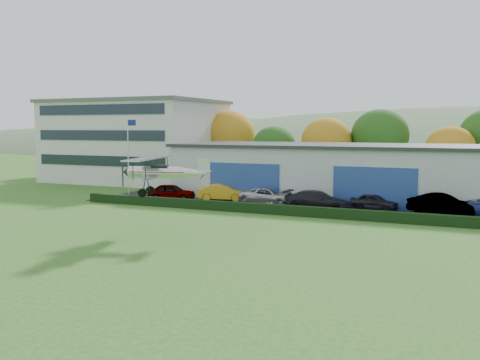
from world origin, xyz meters
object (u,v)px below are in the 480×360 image
at_px(car_3, 318,200).
at_px(car_5, 442,204).
at_px(hangar, 386,173).
at_px(car_0, 171,192).
at_px(flagpole, 129,148).
at_px(car_2, 271,196).
at_px(car_4, 374,202).
at_px(biplane, 161,171).
at_px(car_1, 223,192).
at_px(office_block, 137,141).

xyz_separation_m(car_3, car_5, (9.62, 1.58, 0.03)).
height_order(hangar, car_5, hangar).
bearing_deg(car_0, flagpole, 58.02).
distance_m(car_2, car_4, 8.95).
xyz_separation_m(car_0, car_2, (9.86, 0.58, 0.01)).
bearing_deg(biplane, car_4, 42.30).
distance_m(car_3, car_4, 4.74).
bearing_deg(car_1, car_2, -114.82).
height_order(car_3, car_4, car_3).
height_order(car_2, car_3, car_3).
distance_m(car_0, biplane, 17.23).
xyz_separation_m(flagpole, car_5, (30.31, -0.96, -3.90)).
bearing_deg(car_5, car_3, 112.47).
bearing_deg(car_2, car_4, -76.74).
bearing_deg(car_5, office_block, 83.17).
distance_m(office_block, car_3, 33.02).
distance_m(car_0, car_3, 14.47).
bearing_deg(biplane, car_1, 87.43).
relative_size(car_0, car_5, 0.89).
height_order(car_1, car_2, car_2).
bearing_deg(car_1, office_block, 40.87).
xyz_separation_m(flagpole, car_2, (16.09, -1.46, -3.96)).
relative_size(car_5, biplane, 0.77).
distance_m(office_block, car_0, 21.24).
bearing_deg(biplane, car_3, 51.65).
bearing_deg(car_0, car_2, -100.51).
height_order(office_block, biplane, office_block).
bearing_deg(car_4, car_2, 103.61).
relative_size(car_0, car_3, 0.81).
xyz_separation_m(car_2, car_4, (8.90, 0.92, -0.11)).
height_order(car_0, car_5, car_5).
relative_size(car_1, car_4, 1.19).
bearing_deg(car_5, flagpole, 101.33).
bearing_deg(car_0, office_block, 29.79).
relative_size(car_4, biplane, 0.60).
bearing_deg(car_2, car_3, -95.84).
bearing_deg(biplane, flagpole, 115.96).
distance_m(office_block, car_5, 41.11).
height_order(hangar, biplane, hangar).
distance_m(hangar, flagpole, 25.68).
height_order(flagpole, biplane, flagpole).
bearing_deg(car_4, car_5, -86.86).
height_order(hangar, car_4, hangar).
xyz_separation_m(car_0, car_4, (18.76, 1.50, -0.10)).
relative_size(car_0, car_2, 0.80).
bearing_deg(car_4, office_block, 75.44).
bearing_deg(flagpole, car_1, -2.44).
height_order(car_4, car_5, car_5).
height_order(hangar, car_0, hangar).
bearing_deg(car_3, flagpole, 82.67).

